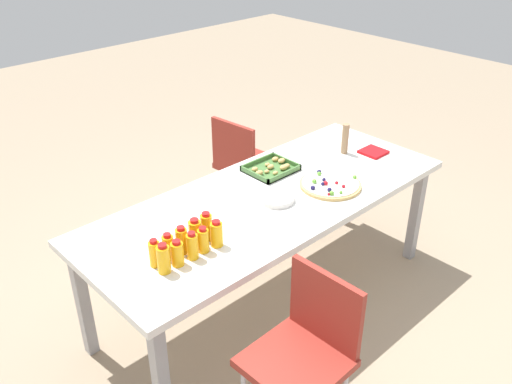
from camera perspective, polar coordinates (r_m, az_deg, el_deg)
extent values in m
plane|color=gray|center=(3.49, 1.27, -10.94)|extent=(12.00, 12.00, 0.00)
cube|color=white|center=(3.07, 1.42, -0.78)|extent=(2.19, 0.87, 0.04)
cube|color=#99999E|center=(2.59, -9.83, -18.66)|extent=(0.06, 0.06, 0.69)
cube|color=#99999E|center=(3.79, 16.23, -2.19)|extent=(0.06, 0.06, 0.69)
cube|color=#99999E|center=(3.06, -17.51, -10.84)|extent=(0.06, 0.06, 0.69)
cube|color=#99999E|center=(4.12, 7.97, 1.52)|extent=(0.06, 0.06, 0.69)
cube|color=maroon|center=(4.05, -0.56, 2.92)|extent=(0.44, 0.44, 0.04)
cube|color=maroon|center=(3.84, -2.39, 4.51)|extent=(0.07, 0.38, 0.38)
cylinder|color=silver|center=(4.36, -0.75, 1.37)|extent=(0.02, 0.02, 0.41)
cylinder|color=silver|center=(4.18, 2.55, 0.02)|extent=(0.02, 0.02, 0.41)
cylinder|color=silver|center=(4.16, -3.65, -0.22)|extent=(0.02, 0.02, 0.41)
cylinder|color=silver|center=(3.97, -0.32, -1.71)|extent=(0.02, 0.02, 0.41)
cube|color=maroon|center=(2.49, 4.11, -17.26)|extent=(0.41, 0.41, 0.04)
cube|color=maroon|center=(2.46, 7.20, -11.94)|extent=(0.04, 0.38, 0.38)
cylinder|color=silver|center=(2.82, 3.66, -17.33)|extent=(0.02, 0.02, 0.41)
cylinder|color=#F9AB14|center=(2.49, -9.56, -6.93)|extent=(0.06, 0.06, 0.13)
cylinder|color=red|center=(2.45, -9.71, -5.52)|extent=(0.04, 0.04, 0.02)
cylinder|color=#F9AC14|center=(2.53, -8.16, -6.40)|extent=(0.06, 0.06, 0.12)
cylinder|color=red|center=(2.49, -8.27, -5.17)|extent=(0.04, 0.04, 0.02)
cylinder|color=#FAAB14|center=(2.56, -6.63, -5.66)|extent=(0.05, 0.05, 0.13)
cylinder|color=red|center=(2.52, -6.72, -4.34)|extent=(0.04, 0.04, 0.02)
cylinder|color=#FAAC14|center=(2.60, -5.50, -5.07)|extent=(0.05, 0.05, 0.12)
cylinder|color=red|center=(2.56, -5.57, -3.83)|extent=(0.04, 0.04, 0.02)
cylinder|color=#FAAE14|center=(2.63, -4.11, -4.43)|extent=(0.06, 0.06, 0.12)
cylinder|color=red|center=(2.60, -4.17, -3.16)|extent=(0.04, 0.04, 0.02)
cylinder|color=#FAAE14|center=(2.54, -10.46, -6.35)|extent=(0.05, 0.05, 0.12)
cylinder|color=red|center=(2.50, -10.60, -5.05)|extent=(0.03, 0.03, 0.02)
cylinder|color=#F9AB14|center=(2.58, -9.10, -5.69)|extent=(0.05, 0.05, 0.12)
cylinder|color=red|center=(2.54, -9.22, -4.47)|extent=(0.04, 0.04, 0.02)
cylinder|color=#F9AC14|center=(2.60, -7.72, -5.06)|extent=(0.06, 0.06, 0.13)
cylinder|color=red|center=(2.57, -7.82, -3.76)|extent=(0.04, 0.04, 0.02)
cylinder|color=#FAAF14|center=(2.64, -6.34, -4.33)|extent=(0.06, 0.06, 0.13)
cylinder|color=red|center=(2.60, -6.43, -2.97)|extent=(0.04, 0.04, 0.02)
cylinder|color=#FAAE14|center=(2.68, -5.16, -3.67)|extent=(0.06, 0.06, 0.13)
cylinder|color=red|center=(2.64, -5.23, -2.31)|extent=(0.04, 0.04, 0.02)
cylinder|color=tan|center=(3.19, 7.72, 0.75)|extent=(0.36, 0.36, 0.02)
cylinder|color=white|center=(3.18, 7.73, 0.94)|extent=(0.33, 0.33, 0.01)
sphere|color=#66B238|center=(3.25, 6.57, 1.90)|extent=(0.02, 0.02, 0.02)
sphere|color=red|center=(3.14, 9.07, 0.59)|extent=(0.02, 0.02, 0.02)
sphere|color=#1E1947|center=(3.09, 7.63, 0.24)|extent=(0.03, 0.03, 0.03)
sphere|color=#1E1947|center=(3.19, 7.07, 1.29)|extent=(0.02, 0.02, 0.02)
sphere|color=red|center=(3.05, 7.55, -0.21)|extent=(0.02, 0.02, 0.02)
sphere|color=#66B238|center=(3.25, 10.20, 1.54)|extent=(0.02, 0.02, 0.02)
sphere|color=red|center=(3.15, 7.24, 0.92)|extent=(0.03, 0.03, 0.03)
sphere|color=#1E1947|center=(3.10, 5.92, 0.44)|extent=(0.03, 0.03, 0.03)
sphere|color=red|center=(3.17, 8.35, 0.96)|extent=(0.02, 0.02, 0.02)
sphere|color=#66B238|center=(3.05, 7.85, -0.12)|extent=(0.03, 0.03, 0.03)
sphere|color=#1E1947|center=(3.27, 6.57, 2.09)|extent=(0.03, 0.03, 0.03)
sphere|color=#1E1947|center=(3.15, 6.94, 0.85)|extent=(0.02, 0.02, 0.02)
sphere|color=#66B238|center=(3.07, 8.80, -0.04)|extent=(0.02, 0.02, 0.02)
sphere|color=#66B238|center=(3.16, 6.07, 1.11)|extent=(0.03, 0.03, 0.03)
cube|color=#477238|center=(3.34, 1.53, 2.31)|extent=(0.28, 0.25, 0.01)
cube|color=#477238|center=(3.26, 2.99, 1.83)|extent=(0.28, 0.01, 0.03)
cube|color=#477238|center=(3.41, 0.14, 3.17)|extent=(0.28, 0.01, 0.03)
cube|color=#477238|center=(3.25, -0.18, 1.76)|extent=(0.01, 0.25, 0.03)
cube|color=#477238|center=(3.42, 3.16, 3.22)|extent=(0.01, 0.25, 0.03)
ellipsoid|color=tan|center=(3.37, 1.19, 2.87)|extent=(0.04, 0.03, 0.02)
ellipsoid|color=tan|center=(3.27, 2.02, 2.00)|extent=(0.04, 0.03, 0.02)
ellipsoid|color=tan|center=(3.41, 2.66, 3.26)|extent=(0.05, 0.04, 0.03)
ellipsoid|color=tan|center=(3.31, -0.13, 2.38)|extent=(0.04, 0.03, 0.03)
ellipsoid|color=tan|center=(3.26, 0.32, 1.98)|extent=(0.05, 0.04, 0.03)
ellipsoid|color=tan|center=(3.33, 2.89, 2.57)|extent=(0.06, 0.04, 0.03)
ellipsoid|color=tan|center=(3.35, 3.20, 2.72)|extent=(0.05, 0.03, 0.03)
ellipsoid|color=tan|center=(3.29, 1.13, 2.15)|extent=(0.03, 0.02, 0.02)
ellipsoid|color=tan|center=(3.34, 1.52, 2.63)|extent=(0.05, 0.03, 0.03)
ellipsoid|color=tan|center=(3.43, 2.01, 3.44)|extent=(0.05, 0.03, 0.03)
cylinder|color=silver|center=(3.02, 2.17, -0.90)|extent=(0.19, 0.19, 0.00)
cylinder|color=silver|center=(3.02, 2.18, -0.81)|extent=(0.19, 0.19, 0.00)
cylinder|color=silver|center=(3.01, 2.18, -0.73)|extent=(0.19, 0.19, 0.00)
cylinder|color=silver|center=(3.01, 2.18, -0.65)|extent=(0.19, 0.19, 0.00)
cylinder|color=silver|center=(3.01, 2.18, -0.57)|extent=(0.19, 0.19, 0.00)
cylinder|color=silver|center=(3.01, 2.18, -0.48)|extent=(0.19, 0.19, 0.00)
cube|color=red|center=(3.64, 12.07, 4.09)|extent=(0.15, 0.15, 0.02)
cylinder|color=#9E7A56|center=(3.57, 9.22, 5.47)|extent=(0.04, 0.04, 0.20)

